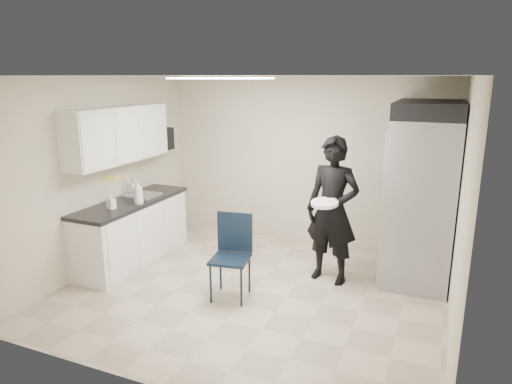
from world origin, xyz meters
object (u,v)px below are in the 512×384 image
at_px(lower_counter, 133,233).
at_px(folding_chair, 230,259).
at_px(man_tuxedo, 332,211).
at_px(commercial_fridge, 422,200).

xyz_separation_m(lower_counter, folding_chair, (1.77, -0.47, 0.06)).
bearing_deg(lower_counter, man_tuxedo, 10.11).
distance_m(folding_chair, man_tuxedo, 1.44).
xyz_separation_m(commercial_fridge, man_tuxedo, (-1.03, -0.58, -0.11)).
relative_size(commercial_fridge, man_tuxedo, 1.11).
height_order(lower_counter, man_tuxedo, man_tuxedo).
xyz_separation_m(lower_counter, commercial_fridge, (3.78, 1.07, 0.62)).
distance_m(lower_counter, folding_chair, 1.83).
bearing_deg(man_tuxedo, commercial_fridge, 39.36).
xyz_separation_m(folding_chair, man_tuxedo, (0.98, 0.96, 0.45)).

